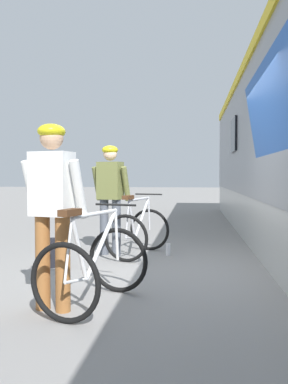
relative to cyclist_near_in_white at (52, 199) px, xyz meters
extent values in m
plane|color=gray|center=(1.10, 1.77, -1.05)|extent=(80.00, 80.00, 0.00)
cube|color=yellow|center=(2.28, 2.65, 2.37)|extent=(0.04, 17.84, 0.20)
cube|color=black|center=(2.27, 6.23, 1.20)|extent=(0.04, 1.10, 0.80)
cylinder|color=#935B2D|center=(-0.11, 0.02, -0.60)|extent=(0.14, 0.14, 0.90)
cylinder|color=#935B2D|center=(0.11, -0.03, -0.60)|extent=(0.14, 0.14, 0.90)
cube|color=white|center=(0.00, 0.00, 0.15)|extent=(0.42, 0.32, 0.60)
cylinder|color=white|center=(-0.25, 0.09, 0.10)|extent=(0.15, 0.27, 0.56)
cylinder|color=white|center=(0.26, -0.02, 0.10)|extent=(0.15, 0.27, 0.56)
sphere|color=tan|center=(0.00, 0.00, 0.58)|extent=(0.22, 0.22, 0.22)
ellipsoid|color=yellow|center=(0.00, 0.00, 0.64)|extent=(0.31, 0.32, 0.14)
cylinder|color=#4C515B|center=(-0.11, 2.73, -0.60)|extent=(0.14, 0.14, 0.90)
cylinder|color=#4C515B|center=(0.10, 2.68, -0.60)|extent=(0.14, 0.14, 0.90)
cube|color=olive|center=(-0.01, 2.70, 0.15)|extent=(0.43, 0.33, 0.60)
cylinder|color=olive|center=(-0.25, 2.81, 0.10)|extent=(0.16, 0.27, 0.56)
cylinder|color=olive|center=(0.25, 2.67, 0.10)|extent=(0.16, 0.27, 0.56)
sphere|color=beige|center=(-0.01, 2.70, 0.58)|extent=(0.22, 0.22, 0.22)
ellipsoid|color=yellow|center=(-0.01, 2.70, 0.64)|extent=(0.32, 0.33, 0.14)
torus|color=black|center=(0.50, 0.66, -0.70)|extent=(0.70, 0.24, 0.71)
torus|color=black|center=(0.22, -0.33, -0.70)|extent=(0.70, 0.24, 0.71)
cylinder|color=white|center=(0.40, 0.31, -0.45)|extent=(0.22, 0.63, 0.63)
cylinder|color=white|center=(0.37, 0.20, -0.15)|extent=(0.27, 0.83, 0.04)
cylinder|color=white|center=(0.29, -0.10, -0.45)|extent=(0.11, 0.27, 0.62)
cylinder|color=white|center=(0.27, -0.15, -0.73)|extent=(0.13, 0.36, 0.08)
cylinder|color=white|center=(0.24, -0.27, -0.42)|extent=(0.06, 0.14, 0.56)
cylinder|color=white|center=(0.49, 0.63, -0.42)|extent=(0.05, 0.09, 0.55)
cylinder|color=black|center=(0.49, 0.61, -0.09)|extent=(0.47, 0.15, 0.02)
cube|color=#4C2D19|center=(0.25, -0.24, -0.10)|extent=(0.16, 0.26, 0.06)
torus|color=black|center=(0.58, 3.18, -0.70)|extent=(0.70, 0.22, 0.71)
torus|color=black|center=(0.33, 2.19, -0.70)|extent=(0.70, 0.22, 0.71)
cylinder|color=silver|center=(0.49, 2.84, -0.45)|extent=(0.20, 0.64, 0.63)
cylinder|color=silver|center=(0.46, 2.72, -0.15)|extent=(0.24, 0.83, 0.04)
cylinder|color=silver|center=(0.39, 2.43, -0.45)|extent=(0.10, 0.28, 0.62)
cylinder|color=silver|center=(0.37, 2.37, -0.73)|extent=(0.11, 0.36, 0.08)
cylinder|color=silver|center=(0.35, 2.25, -0.42)|extent=(0.06, 0.15, 0.56)
cylinder|color=silver|center=(0.57, 3.16, -0.42)|extent=(0.05, 0.09, 0.55)
cylinder|color=black|center=(0.57, 3.14, -0.09)|extent=(0.47, 0.14, 0.02)
cube|color=#4C2D19|center=(0.35, 2.28, -0.10)|extent=(0.15, 0.26, 0.06)
cube|color=black|center=(-0.55, 1.78, -0.85)|extent=(0.31, 0.24, 0.40)
cylinder|color=silver|center=(0.93, 2.74, -0.96)|extent=(0.07, 0.07, 0.19)
camera|label=1|loc=(1.31, -3.65, 0.22)|focal=37.74mm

